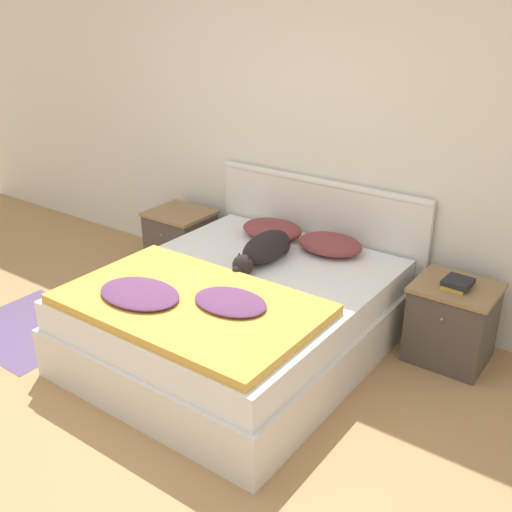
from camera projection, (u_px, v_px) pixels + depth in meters
name	position (u px, v px, depth m)	size (l,w,h in m)	color
ground_plane	(126.00, 429.00, 3.39)	(16.00, 16.00, 0.00)	tan
wall_back	(325.00, 138.00, 4.46)	(9.00, 0.06, 2.55)	silver
bed	(239.00, 316.00, 4.04)	(1.72, 2.01, 0.53)	silver
headboard	(317.00, 236.00, 4.70)	(1.80, 0.06, 0.98)	silver
nightstand_left	(181.00, 241.00, 5.23)	(0.52, 0.47, 0.55)	#4C4238
nightstand_right	(452.00, 322.00, 3.94)	(0.52, 0.47, 0.55)	#4C4238
pillow_left	(272.00, 229.00, 4.61)	(0.49, 0.38, 0.12)	brown
pillow_right	(330.00, 244.00, 4.34)	(0.49, 0.38, 0.12)	brown
quilt	(187.00, 303.00, 3.57)	(1.55, 0.96, 0.10)	gold
dog	(264.00, 249.00, 4.15)	(0.22, 0.68, 0.21)	black
book_stack	(457.00, 283.00, 3.81)	(0.18, 0.21, 0.05)	gold
rug	(31.00, 328.00, 4.41)	(0.94, 0.84, 0.00)	#604C75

